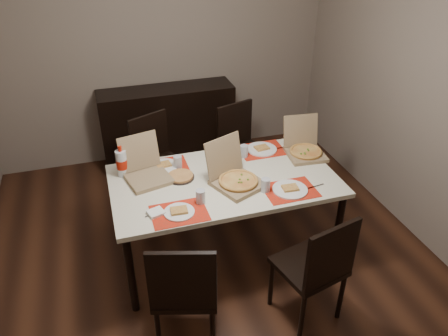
{
  "coord_description": "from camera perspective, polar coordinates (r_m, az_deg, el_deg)",
  "views": [
    {
      "loc": [
        -0.73,
        -2.77,
        2.65
      ],
      "look_at": [
        0.14,
        0.06,
        0.85
      ],
      "focal_mm": 35.0,
      "sensor_mm": 36.0,
      "label": 1
    }
  ],
  "objects": [
    {
      "name": "chair_far_left",
      "position": [
        4.33,
        -8.69,
        1.35
      ],
      "size": [
        0.56,
        0.56,
        0.93
      ],
      "color": "black",
      "rests_on": "ground"
    },
    {
      "name": "pizza_box_left",
      "position": [
        3.55,
        -10.14,
        -0.46
      ],
      "size": [
        0.4,
        0.43,
        0.33
      ],
      "color": "#866D4D",
      "rests_on": "dining_table"
    },
    {
      "name": "faina_plate",
      "position": [
        3.53,
        -5.7,
        -1.12
      ],
      "size": [
        0.22,
        0.22,
        0.03
      ],
      "color": "black",
      "rests_on": "dining_table"
    },
    {
      "name": "dining_table",
      "position": [
        3.55,
        -0.0,
        -2.3
      ],
      "size": [
        1.8,
        1.0,
        0.75
      ],
      "color": "beige",
      "rests_on": "ground"
    },
    {
      "name": "setting_far_right",
      "position": [
        3.89,
        4.37,
        2.4
      ],
      "size": [
        0.46,
        0.3,
        0.11
      ],
      "color": "red",
      "rests_on": "dining_table"
    },
    {
      "name": "chair_far_right",
      "position": [
        4.52,
        2.22,
        3.06
      ],
      "size": [
        0.53,
        0.53,
        0.93
      ],
      "color": "black",
      "rests_on": "ground"
    },
    {
      "name": "pizza_box_center",
      "position": [
        3.42,
        1.52,
        -1.32
      ],
      "size": [
        0.47,
        0.49,
        0.35
      ],
      "color": "#866D4D",
      "rests_on": "dining_table"
    },
    {
      "name": "soda_bottle",
      "position": [
        3.59,
        -13.2,
        0.61
      ],
      "size": [
        0.09,
        0.09,
        0.27
      ],
      "color": "silver",
      "rests_on": "dining_table"
    },
    {
      "name": "ground",
      "position": [
        3.91,
        -1.78,
        -11.6
      ],
      "size": [
        3.8,
        4.0,
        0.02
      ],
      "primitive_type": "cube",
      "color": "#3D1F12",
      "rests_on": "ground"
    },
    {
      "name": "setting_far_left",
      "position": [
        3.68,
        -7.72,
        0.36
      ],
      "size": [
        0.5,
        0.3,
        0.11
      ],
      "color": "red",
      "rests_on": "dining_table"
    },
    {
      "name": "setting_near_left",
      "position": [
        3.16,
        -5.46,
        -5.23
      ],
      "size": [
        0.46,
        0.3,
        0.11
      ],
      "color": "red",
      "rests_on": "dining_table"
    },
    {
      "name": "chair_near_left",
      "position": [
        2.94,
        -5.16,
        -15.47
      ],
      "size": [
        0.52,
        0.52,
        0.93
      ],
      "color": "black",
      "rests_on": "ground"
    },
    {
      "name": "sideboard",
      "position": [
        5.1,
        -7.3,
        5.52
      ],
      "size": [
        1.5,
        0.4,
        0.9
      ],
      "primitive_type": "cube",
      "color": "black",
      "rests_on": "ground"
    },
    {
      "name": "chair_near_right",
      "position": [
        3.14,
        11.99,
        -12.43
      ],
      "size": [
        0.51,
        0.51,
        0.93
      ],
      "color": "black",
      "rests_on": "ground"
    },
    {
      "name": "dip_bowl",
      "position": [
        3.7,
        0.81,
        0.74
      ],
      "size": [
        0.15,
        0.15,
        0.03
      ],
      "primitive_type": "imported",
      "rotation": [
        0.0,
        0.0,
        -0.13
      ],
      "color": "white",
      "rests_on": "dining_table"
    },
    {
      "name": "pizza_box_right",
      "position": [
        3.89,
        10.48,
        2.46
      ],
      "size": [
        0.34,
        0.37,
        0.32
      ],
      "color": "#866D4D",
      "rests_on": "dining_table"
    },
    {
      "name": "setting_near_right",
      "position": [
        3.39,
        7.83,
        -2.66
      ],
      "size": [
        0.51,
        0.3,
        0.11
      ],
      "color": "red",
      "rests_on": "dining_table"
    },
    {
      "name": "room_walls",
      "position": [
        3.41,
        -4.31,
        15.66
      ],
      "size": [
        3.84,
        4.02,
        2.62
      ],
      "color": "gray",
      "rests_on": "ground"
    },
    {
      "name": "napkin_loose",
      "position": [
        3.48,
        0.08,
        -1.52
      ],
      "size": [
        0.15,
        0.14,
        0.02
      ],
      "primitive_type": "cube",
      "rotation": [
        0.0,
        0.0,
        0.33
      ],
      "color": "white",
      "rests_on": "dining_table"
    }
  ]
}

